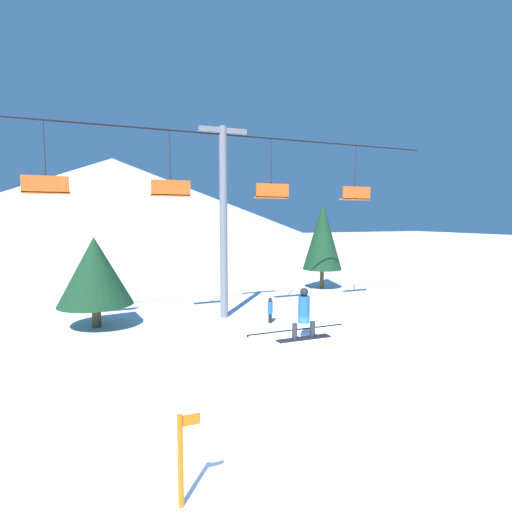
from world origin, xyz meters
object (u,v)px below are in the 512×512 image
object	(u,v)px
trail_marker	(181,458)
distant_skier	(270,309)
snow_ramp	(343,395)
snowboarder	(304,314)
pine_tree_near	(95,271)

from	to	relation	value
trail_marker	distant_skier	xyz separation A→B (m)	(6.41, 10.55, -0.22)
snow_ramp	snowboarder	world-z (taller)	snowboarder
trail_marker	snowboarder	bearing A→B (deg)	32.50
pine_tree_near	distant_skier	size ratio (longest dim) A/B	3.39
snowboarder	trail_marker	bearing A→B (deg)	-147.50
snow_ramp	snowboarder	distance (m)	2.14
snow_ramp	snowboarder	xyz separation A→B (m)	(-0.26, 1.41, 1.59)
pine_tree_near	trail_marker	xyz separation A→B (m)	(1.28, -12.87, -1.71)
snow_ramp	distant_skier	distance (m)	9.94
snow_ramp	trail_marker	bearing A→B (deg)	-166.69
snowboarder	distant_skier	distance (m)	8.86
snow_ramp	distant_skier	size ratio (longest dim) A/B	3.74
snow_ramp	trail_marker	size ratio (longest dim) A/B	2.76
snow_ramp	trail_marker	distance (m)	4.03
snowboarder	pine_tree_near	size ratio (longest dim) A/B	0.36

